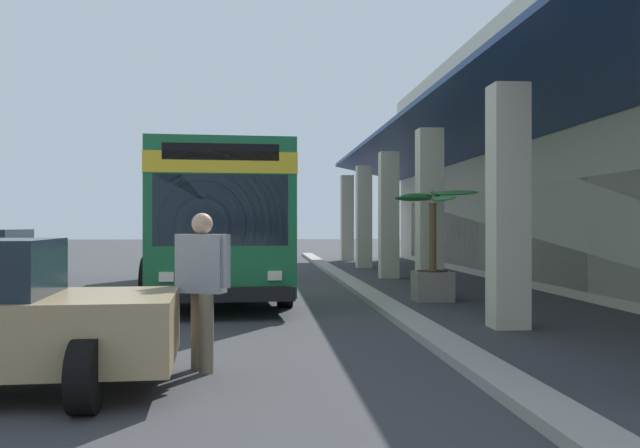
{
  "coord_description": "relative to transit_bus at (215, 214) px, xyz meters",
  "views": [
    {
      "loc": [
        18.98,
        0.32,
        1.61
      ],
      "look_at": [
        3.41,
        1.59,
        1.62
      ],
      "focal_mm": 40.95,
      "sensor_mm": 36.0,
      "label": 1
    }
  ],
  "objects": [
    {
      "name": "potted_palm",
      "position": [
        2.65,
        4.71,
        -1.16
      ],
      "size": [
        2.03,
        1.71,
        2.36
      ],
      "color": "gray",
      "rests_on": "ground"
    },
    {
      "name": "ground",
      "position": [
        -1.23,
        8.78,
        -1.85
      ],
      "size": [
        120.0,
        120.0,
        0.0
      ],
      "primitive_type": "plane",
      "color": "#38383A"
    },
    {
      "name": "pedestrian",
      "position": [
        9.68,
        0.45,
        -0.87
      ],
      "size": [
        0.39,
        0.63,
        1.74
      ],
      "color": "#726651",
      "rests_on": "ground"
    },
    {
      "name": "transit_bus",
      "position": [
        0.0,
        0.0,
        0.0
      ],
      "size": [
        11.37,
        3.43,
        3.34
      ],
      "color": "#196638",
      "rests_on": "ground"
    },
    {
      "name": "curb_strip",
      "position": [
        -1.23,
        3.49,
        -1.79
      ],
      "size": [
        38.05,
        0.5,
        0.12
      ],
      "primitive_type": "cube",
      "color": "#9E998E",
      "rests_on": "ground"
    }
  ]
}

